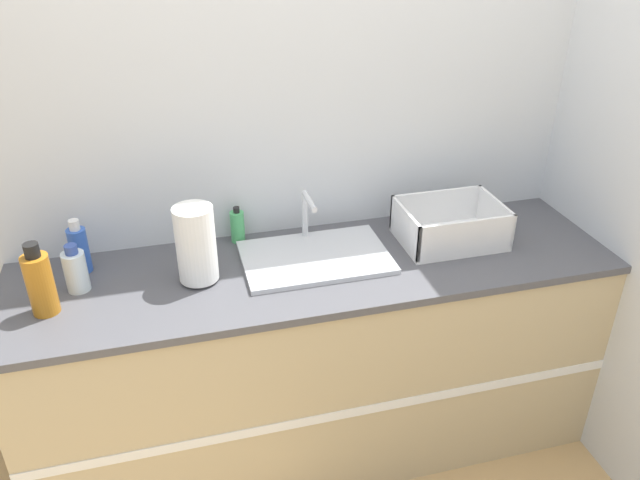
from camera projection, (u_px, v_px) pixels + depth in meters
The scene contains 10 objects.
wall_back at pixel (296, 137), 2.42m from camera, with size 4.65×0.06×2.60m.
wall_right at pixel (607, 139), 2.40m from camera, with size 0.06×2.61×2.60m.
counter_cabinet at pixel (318, 360), 2.55m from camera, with size 2.27×0.63×0.91m.
sink at pixel (315, 255), 2.35m from camera, with size 0.55×0.37×0.22m.
paper_towel_roll at pixel (196, 245), 2.16m from camera, with size 0.14×0.14×0.29m.
dish_rack at pixel (450, 228), 2.46m from camera, with size 0.39×0.29×0.16m.
bottle_amber at pixel (40, 283), 2.01m from camera, with size 0.09×0.09×0.26m.
bottle_clear at pixel (76, 270), 2.14m from camera, with size 0.08×0.08×0.18m.
bottle_blue at pixel (79, 249), 2.24m from camera, with size 0.07×0.07×0.21m.
soap_dispenser at pixel (237, 226), 2.45m from camera, with size 0.06×0.06×0.15m.
Camera 1 is at (-0.50, -1.62, 2.12)m, focal length 35.00 mm.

